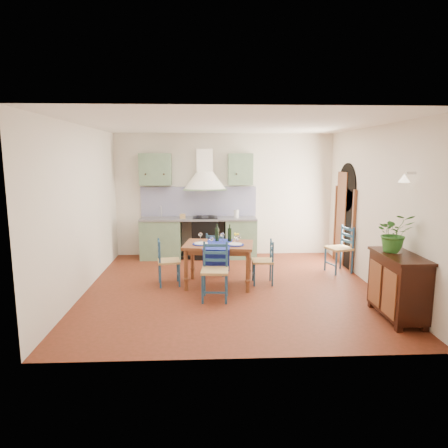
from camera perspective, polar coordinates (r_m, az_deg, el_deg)
The scene contains 13 objects.
floor at distance 7.11m, azimuth 1.02°, elevation -9.09°, with size 5.00×5.00×0.00m, color #4C2210.
back_wall at distance 9.09m, azimuth -2.83°, elevation 1.82°, with size 5.00×0.96×2.80m.
right_wall at distance 7.64m, azimuth 19.94°, elevation 1.96°, with size 0.26×5.00×2.80m.
left_wall at distance 7.08m, azimuth -19.58°, elevation 1.94°, with size 0.04×5.00×2.80m, color beige.
ceiling at distance 6.75m, azimuth 1.09°, elevation 14.08°, with size 5.00×5.00×0.01m, color white.
dining_table at distance 7.05m, azimuth -0.74°, elevation -3.53°, with size 1.30×1.00×1.08m.
chair_near at distance 6.42m, azimuth -1.30°, elevation -6.70°, with size 0.46×0.46×0.92m.
chair_far at distance 7.79m, azimuth -0.99°, elevation -4.14°, with size 0.49×0.49×0.82m.
chair_left at distance 7.21m, azimuth -8.11°, elevation -5.34°, with size 0.45×0.45×0.83m.
chair_right at distance 7.25m, azimuth 5.77°, elevation -5.33°, with size 0.39×0.39×0.80m.
chair_spare at distance 8.26m, azimuth 16.29°, elevation -3.38°, with size 0.54×0.54×0.92m.
sideboard at distance 6.18m, azimuth 23.58°, elevation -7.84°, with size 0.50×1.05×0.94m.
potted_plant at distance 6.13m, azimuth 23.16°, elevation -1.18°, with size 0.50×0.43×0.55m, color #296323.
Camera 1 is at (-0.43, -6.72, 2.27)m, focal length 32.00 mm.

